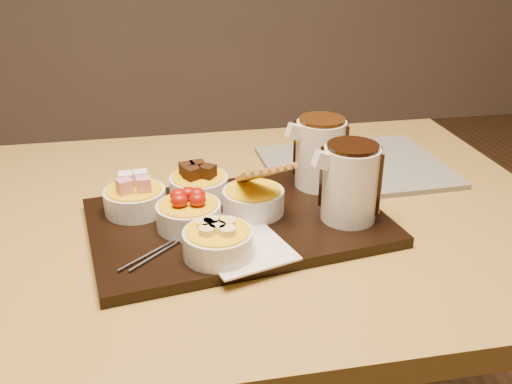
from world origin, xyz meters
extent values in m
cube|color=#B28E42|center=(0.00, 0.00, 0.73)|extent=(1.20, 0.80, 0.04)
cylinder|color=#B28E42|center=(0.54, 0.34, 0.35)|extent=(0.06, 0.06, 0.71)
cube|color=black|center=(0.04, -0.06, 0.76)|extent=(0.50, 0.36, 0.02)
cube|color=white|center=(0.03, -0.16, 0.77)|extent=(0.15, 0.15, 0.00)
cylinder|color=white|center=(-0.12, -0.01, 0.79)|extent=(0.10, 0.10, 0.04)
cylinder|color=white|center=(-0.01, 0.02, 0.79)|extent=(0.10, 0.10, 0.04)
cylinder|color=white|center=(-0.04, -0.08, 0.79)|extent=(0.10, 0.10, 0.04)
cylinder|color=white|center=(0.07, -0.05, 0.79)|extent=(0.10, 0.10, 0.04)
cylinder|color=white|center=(0.00, -0.17, 0.79)|extent=(0.10, 0.10, 0.04)
cylinder|color=silver|center=(0.21, -0.10, 0.83)|extent=(0.10, 0.10, 0.12)
cylinder|color=silver|center=(0.20, 0.03, 0.83)|extent=(0.10, 0.10, 0.12)
cube|color=beige|center=(0.31, 0.13, 0.76)|extent=(0.35, 0.29, 0.01)
camera|label=1|loc=(-0.08, -0.86, 1.20)|focal=40.00mm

